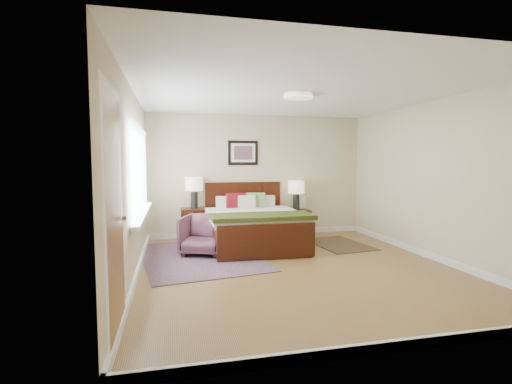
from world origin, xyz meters
TOP-DOWN VIEW (x-y plane):
  - floor at (0.00, 0.00)m, footprint 5.00×5.00m
  - back_wall at (0.00, 2.50)m, footprint 4.50×0.04m
  - front_wall at (0.00, -2.50)m, footprint 4.50×0.04m
  - left_wall at (-2.25, 0.00)m, footprint 0.04×5.00m
  - right_wall at (2.25, 0.00)m, footprint 0.04×5.00m
  - ceiling at (0.00, 0.00)m, footprint 4.50×5.00m
  - window at (-2.20, 0.70)m, footprint 0.11×2.72m
  - door at (-2.23, -1.75)m, footprint 0.06×1.00m
  - ceil_fixture at (0.00, 0.00)m, footprint 0.44×0.44m
  - bed at (-0.32, 1.50)m, footprint 1.69×2.04m
  - wall_art at (-0.32, 2.47)m, footprint 0.62×0.05m
  - nightstand_left at (-1.34, 2.25)m, footprint 0.52×0.47m
  - nightstand_right at (0.77, 2.26)m, footprint 0.54×0.40m
  - lamp_left at (-1.34, 2.27)m, footprint 0.34×0.34m
  - lamp_right at (0.77, 2.27)m, footprint 0.34×0.34m
  - armchair at (-1.25, 1.08)m, footprint 0.91×0.92m
  - rug_persian at (-1.35, 0.91)m, footprint 2.13×2.73m
  - rug_navy at (1.26, 1.25)m, footprint 1.03×1.41m

SIDE VIEW (x-z plane):
  - floor at x=0.00m, z-range 0.00..0.00m
  - rug_persian at x=-1.35m, z-range 0.00..0.01m
  - rug_navy at x=1.26m, z-range 0.00..0.01m
  - armchair at x=-1.25m, z-range 0.00..0.65m
  - nightstand_right at x=0.77m, z-range 0.07..0.60m
  - nightstand_left at x=-1.34m, z-range 0.19..0.81m
  - bed at x=-0.32m, z-range -0.04..1.06m
  - lamp_right at x=0.77m, z-range 0.65..1.26m
  - lamp_left at x=-1.34m, z-range 0.75..1.36m
  - door at x=-2.23m, z-range -0.02..2.16m
  - back_wall at x=0.00m, z-range 0.00..2.50m
  - front_wall at x=0.00m, z-range 0.00..2.50m
  - left_wall at x=-2.25m, z-range 0.00..2.50m
  - right_wall at x=2.25m, z-range 0.00..2.50m
  - window at x=-2.20m, z-range 0.72..2.04m
  - wall_art at x=-0.32m, z-range 1.47..1.97m
  - ceil_fixture at x=0.00m, z-range 2.43..2.50m
  - ceiling at x=0.00m, z-range 2.49..2.51m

